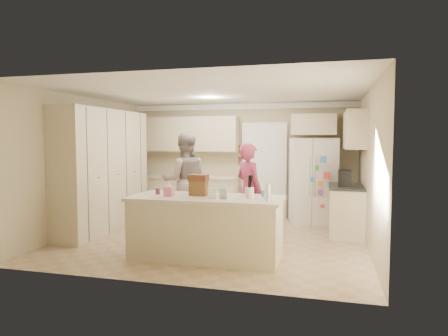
% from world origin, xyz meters
% --- Properties ---
extents(floor, '(5.20, 4.60, 0.02)m').
position_xyz_m(floor, '(0.00, 0.00, -0.01)').
color(floor, tan).
rests_on(floor, ground).
extents(ceiling, '(5.20, 4.60, 0.02)m').
position_xyz_m(ceiling, '(0.00, 0.00, 2.61)').
color(ceiling, white).
rests_on(ceiling, wall_back).
extents(wall_back, '(5.20, 0.02, 2.60)m').
position_xyz_m(wall_back, '(0.00, 2.31, 1.30)').
color(wall_back, tan).
rests_on(wall_back, ground).
extents(wall_front, '(5.20, 0.02, 2.60)m').
position_xyz_m(wall_front, '(0.00, -2.31, 1.30)').
color(wall_front, tan).
rests_on(wall_front, ground).
extents(wall_left, '(0.02, 4.60, 2.60)m').
position_xyz_m(wall_left, '(-2.61, 0.00, 1.30)').
color(wall_left, tan).
rests_on(wall_left, ground).
extents(wall_right, '(0.02, 4.60, 2.60)m').
position_xyz_m(wall_right, '(2.61, 0.00, 1.30)').
color(wall_right, tan).
rests_on(wall_right, ground).
extents(crown_back, '(5.20, 0.08, 0.12)m').
position_xyz_m(crown_back, '(0.00, 2.26, 2.53)').
color(crown_back, white).
rests_on(crown_back, wall_back).
extents(pantry_bank, '(0.60, 2.60, 2.35)m').
position_xyz_m(pantry_bank, '(-2.30, 0.20, 1.18)').
color(pantry_bank, beige).
rests_on(pantry_bank, floor).
extents(back_base_cab, '(2.20, 0.60, 0.88)m').
position_xyz_m(back_base_cab, '(-1.15, 2.00, 0.44)').
color(back_base_cab, beige).
rests_on(back_base_cab, floor).
extents(back_countertop, '(2.24, 0.63, 0.04)m').
position_xyz_m(back_countertop, '(-1.15, 1.99, 0.90)').
color(back_countertop, '#EDE3C5').
rests_on(back_countertop, back_base_cab).
extents(back_upper_cab, '(2.20, 0.35, 0.80)m').
position_xyz_m(back_upper_cab, '(-1.15, 2.12, 1.90)').
color(back_upper_cab, beige).
rests_on(back_upper_cab, wall_back).
extents(doorway_opening, '(0.90, 0.06, 2.10)m').
position_xyz_m(doorway_opening, '(0.55, 2.28, 1.05)').
color(doorway_opening, black).
rests_on(doorway_opening, floor).
extents(doorway_casing, '(1.02, 0.03, 2.22)m').
position_xyz_m(doorway_casing, '(0.55, 2.24, 1.05)').
color(doorway_casing, white).
rests_on(doorway_casing, floor).
extents(wall_frame_upper, '(0.15, 0.02, 0.20)m').
position_xyz_m(wall_frame_upper, '(0.02, 2.27, 1.55)').
color(wall_frame_upper, brown).
rests_on(wall_frame_upper, wall_back).
extents(wall_frame_lower, '(0.15, 0.02, 0.20)m').
position_xyz_m(wall_frame_lower, '(0.02, 2.27, 1.28)').
color(wall_frame_lower, brown).
rests_on(wall_frame_lower, wall_back).
extents(refrigerator, '(1.04, 0.90, 1.80)m').
position_xyz_m(refrigerator, '(1.66, 1.81, 0.90)').
color(refrigerator, white).
rests_on(refrigerator, floor).
extents(fridge_seam, '(0.02, 0.02, 1.78)m').
position_xyz_m(fridge_seam, '(1.66, 1.46, 0.90)').
color(fridge_seam, gray).
rests_on(fridge_seam, refrigerator).
extents(fridge_dispenser, '(0.22, 0.03, 0.35)m').
position_xyz_m(fridge_dispenser, '(1.44, 1.45, 1.15)').
color(fridge_dispenser, black).
rests_on(fridge_dispenser, refrigerator).
extents(fridge_handle_l, '(0.02, 0.02, 0.85)m').
position_xyz_m(fridge_handle_l, '(1.61, 1.44, 1.05)').
color(fridge_handle_l, silver).
rests_on(fridge_handle_l, refrigerator).
extents(fridge_handle_r, '(0.02, 0.02, 0.85)m').
position_xyz_m(fridge_handle_r, '(1.71, 1.44, 1.05)').
color(fridge_handle_r, silver).
rests_on(fridge_handle_r, refrigerator).
extents(over_fridge_cab, '(0.95, 0.35, 0.45)m').
position_xyz_m(over_fridge_cab, '(1.65, 2.12, 2.10)').
color(over_fridge_cab, beige).
rests_on(over_fridge_cab, wall_back).
extents(right_base_cab, '(0.60, 1.20, 0.88)m').
position_xyz_m(right_base_cab, '(2.30, 1.00, 0.44)').
color(right_base_cab, beige).
rests_on(right_base_cab, floor).
extents(right_countertop, '(0.63, 1.24, 0.04)m').
position_xyz_m(right_countertop, '(2.29, 1.00, 0.90)').
color(right_countertop, '#2D2B28').
rests_on(right_countertop, right_base_cab).
extents(right_upper_cab, '(0.35, 1.50, 0.70)m').
position_xyz_m(right_upper_cab, '(2.43, 1.20, 1.95)').
color(right_upper_cab, beige).
rests_on(right_upper_cab, wall_right).
extents(coffee_maker, '(0.22, 0.28, 0.30)m').
position_xyz_m(coffee_maker, '(2.25, 0.80, 1.07)').
color(coffee_maker, black).
rests_on(coffee_maker, right_countertop).
extents(island_base, '(2.20, 0.90, 0.88)m').
position_xyz_m(island_base, '(0.20, -1.10, 0.44)').
color(island_base, beige).
rests_on(island_base, floor).
extents(island_top, '(2.28, 0.96, 0.05)m').
position_xyz_m(island_top, '(0.20, -1.10, 0.90)').
color(island_top, '#EDE3C5').
rests_on(island_top, island_base).
extents(utensil_crock, '(0.13, 0.13, 0.15)m').
position_xyz_m(utensil_crock, '(0.85, -1.05, 1.00)').
color(utensil_crock, white).
rests_on(utensil_crock, island_top).
extents(tissue_box, '(0.13, 0.13, 0.14)m').
position_xyz_m(tissue_box, '(-0.35, -1.20, 1.00)').
color(tissue_box, '#CA6687').
rests_on(tissue_box, island_top).
extents(tissue_plume, '(0.08, 0.08, 0.08)m').
position_xyz_m(tissue_plume, '(-0.35, -1.20, 1.10)').
color(tissue_plume, white).
rests_on(tissue_plume, tissue_box).
extents(dollhouse_body, '(0.26, 0.18, 0.22)m').
position_xyz_m(dollhouse_body, '(0.05, -1.00, 1.04)').
color(dollhouse_body, brown).
rests_on(dollhouse_body, island_top).
extents(dollhouse_roof, '(0.28, 0.20, 0.10)m').
position_xyz_m(dollhouse_roof, '(0.05, -1.00, 1.20)').
color(dollhouse_roof, '#592D1E').
rests_on(dollhouse_roof, dollhouse_body).
extents(jam_jar, '(0.07, 0.07, 0.09)m').
position_xyz_m(jam_jar, '(-0.60, -1.05, 0.97)').
color(jam_jar, '#59263F').
rests_on(jam_jar, island_top).
extents(greeting_card_a, '(0.12, 0.06, 0.16)m').
position_xyz_m(greeting_card_a, '(0.35, -1.30, 1.01)').
color(greeting_card_a, white).
rests_on(greeting_card_a, island_top).
extents(greeting_card_b, '(0.12, 0.05, 0.16)m').
position_xyz_m(greeting_card_b, '(0.50, -1.25, 1.01)').
color(greeting_card_b, silver).
rests_on(greeting_card_b, island_top).
extents(water_bottle, '(0.07, 0.07, 0.24)m').
position_xyz_m(water_bottle, '(1.15, -1.25, 1.04)').
color(water_bottle, silver).
rests_on(water_bottle, island_top).
extents(shaker_salt, '(0.05, 0.05, 0.09)m').
position_xyz_m(shaker_salt, '(1.02, -0.88, 0.97)').
color(shaker_salt, '#3D66A9').
rests_on(shaker_salt, island_top).
extents(shaker_pepper, '(0.05, 0.05, 0.09)m').
position_xyz_m(shaker_pepper, '(1.09, -0.88, 0.97)').
color(shaker_pepper, '#3D66A9').
rests_on(shaker_pepper, island_top).
extents(teen_boy, '(1.14, 1.03, 1.91)m').
position_xyz_m(teen_boy, '(-0.83, 0.77, 0.95)').
color(teen_boy, gray).
rests_on(teen_boy, floor).
extents(teen_girl, '(0.74, 0.72, 1.71)m').
position_xyz_m(teen_girl, '(0.58, 0.30, 0.85)').
color(teen_girl, '#AB3555').
rests_on(teen_girl, floor).
extents(fridge_magnets, '(0.76, 0.02, 1.44)m').
position_xyz_m(fridge_magnets, '(1.66, 1.45, 0.90)').
color(fridge_magnets, tan).
rests_on(fridge_magnets, refrigerator).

